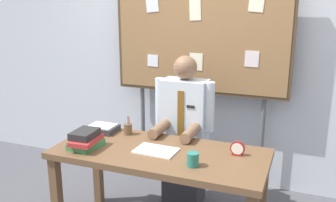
{
  "coord_description": "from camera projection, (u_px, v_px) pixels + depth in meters",
  "views": [
    {
      "loc": [
        1.02,
        -2.42,
        1.86
      ],
      "look_at": [
        0.0,
        0.18,
        1.11
      ],
      "focal_mm": 39.47,
      "sensor_mm": 36.0,
      "label": 1
    }
  ],
  "objects": [
    {
      "name": "person",
      "position": [
        184.0,
        138.0,
        3.37
      ],
      "size": [
        0.55,
        0.56,
        1.41
      ],
      "color": "#2D2D33",
      "rests_on": "ground_plane"
    },
    {
      "name": "bulletin_board",
      "position": [
        200.0,
        37.0,
        3.54
      ],
      "size": [
        1.74,
        0.09,
        2.14
      ],
      "color": "#4C3823",
      "rests_on": "ground_plane"
    },
    {
      "name": "open_notebook",
      "position": [
        156.0,
        151.0,
        2.81
      ],
      "size": [
        0.32,
        0.22,
        0.01
      ],
      "primitive_type": "cube",
      "rotation": [
        0.0,
        0.0,
        -0.04
      ],
      "color": "white",
      "rests_on": "desk"
    },
    {
      "name": "coffee_mug",
      "position": [
        193.0,
        159.0,
        2.55
      ],
      "size": [
        0.08,
        0.08,
        0.1
      ],
      "primitive_type": "cylinder",
      "color": "#267266",
      "rests_on": "desk"
    },
    {
      "name": "paper_tray",
      "position": [
        102.0,
        128.0,
        3.24
      ],
      "size": [
        0.26,
        0.2,
        0.06
      ],
      "color": "#333338",
      "rests_on": "desk"
    },
    {
      "name": "back_wall",
      "position": [
        205.0,
        53.0,
        3.77
      ],
      "size": [
        6.4,
        0.08,
        2.7
      ],
      "primitive_type": "cube",
      "color": "silver",
      "rests_on": "ground_plane"
    },
    {
      "name": "desk_clock",
      "position": [
        237.0,
        149.0,
        2.73
      ],
      "size": [
        0.11,
        0.04,
        0.11
      ],
      "color": "maroon",
      "rests_on": "desk"
    },
    {
      "name": "pen_holder",
      "position": [
        128.0,
        129.0,
        3.16
      ],
      "size": [
        0.07,
        0.07,
        0.16
      ],
      "color": "brown",
      "rests_on": "desk"
    },
    {
      "name": "book_stack",
      "position": [
        86.0,
        140.0,
        2.86
      ],
      "size": [
        0.22,
        0.29,
        0.14
      ],
      "color": "#337F47",
      "rests_on": "desk"
    },
    {
      "name": "desk",
      "position": [
        160.0,
        162.0,
        2.85
      ],
      "size": [
        1.63,
        0.73,
        0.76
      ],
      "color": "brown",
      "rests_on": "ground_plane"
    }
  ]
}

